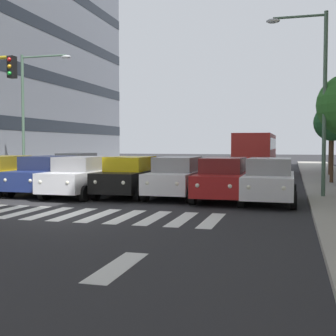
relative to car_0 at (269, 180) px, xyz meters
name	(u,v)px	position (x,y,z in m)	size (l,w,h in m)	color
ground_plane	(74,214)	(5.94, 4.49, -0.89)	(180.00, 180.00, 0.00)	#262628
crosswalk_markings	(74,214)	(5.94, 4.49, -0.88)	(9.45, 2.80, 0.01)	silver
lane_arrow_0	(118,267)	(2.24, 9.99, -0.88)	(0.50, 2.20, 0.01)	silver
car_0	(269,180)	(0.00, 0.00, 0.00)	(2.02, 4.44, 1.72)	silver
car_1	(223,179)	(1.81, -0.24, 0.00)	(2.02, 4.44, 1.72)	maroon
car_2	(177,177)	(3.83, -0.71, 0.00)	(2.02, 4.44, 1.72)	silver
car_3	(129,176)	(5.90, -0.63, 0.00)	(2.02, 4.44, 1.72)	black
car_4	(80,176)	(7.94, -0.07, 0.00)	(2.02, 4.44, 1.72)	silver
car_5	(47,175)	(9.83, -0.55, 0.00)	(2.02, 4.44, 1.72)	navy
car_6	(0,174)	(11.99, -0.20, 0.00)	(2.02, 4.44, 1.72)	gold
car_row2_0	(76,167)	(11.76, -7.23, 0.00)	(2.02, 4.44, 1.72)	#474C51
bus_behind_traffic	(256,149)	(1.81, -17.50, 0.97)	(2.78, 10.50, 3.00)	red
street_lamp_left	(316,86)	(-1.70, -1.70, 3.72)	(2.43, 0.28, 7.41)	#4C6B56
street_lamp_right	(31,104)	(13.43, -5.12, 3.65)	(3.09, 0.28, 7.13)	#4C6B56
street_tree_2	(332,123)	(-2.93, -8.87, 2.54)	(2.02, 2.02, 4.31)	#513823
street_tree_3	(331,122)	(-3.34, -15.55, 2.88)	(1.95, 1.95, 4.63)	#513823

